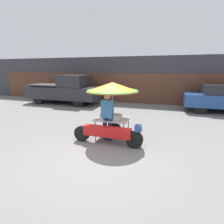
# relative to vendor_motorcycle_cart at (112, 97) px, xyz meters

# --- Properties ---
(ground_plane) EXTENTS (36.00, 36.00, 0.00)m
(ground_plane) POSITION_rel_vendor_motorcycle_cart_xyz_m (0.02, -0.95, -1.48)
(ground_plane) COLOR slate
(shopfront_building) EXTENTS (28.00, 2.06, 3.24)m
(shopfront_building) POSITION_rel_vendor_motorcycle_cart_xyz_m (0.02, 7.88, 0.13)
(shopfront_building) COLOR #38383D
(shopfront_building) RESTS_ON ground
(vendor_motorcycle_cart) EXTENTS (2.30, 1.73, 1.94)m
(vendor_motorcycle_cart) POSITION_rel_vendor_motorcycle_cart_xyz_m (0.00, 0.00, 0.00)
(vendor_motorcycle_cart) COLOR black
(vendor_motorcycle_cart) RESTS_ON ground
(vendor_person) EXTENTS (0.38, 0.22, 1.60)m
(vendor_person) POSITION_rel_vendor_motorcycle_cart_xyz_m (-0.10, -0.16, -0.58)
(vendor_person) COLOR navy
(vendor_person) RESTS_ON ground
(pickup_truck) EXTENTS (5.14, 1.88, 1.98)m
(pickup_truck) POSITION_rel_vendor_motorcycle_cart_xyz_m (-5.06, 5.21, -0.53)
(pickup_truck) COLOR black
(pickup_truck) RESTS_ON ground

